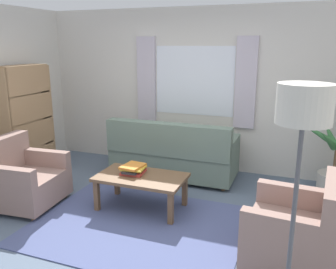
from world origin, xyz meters
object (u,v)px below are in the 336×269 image
armchair_right (299,230)px  potted_plant (335,167)px  coffee_table (141,180)px  bookshelf (29,126)px  couch (173,155)px  book_stack_on_table (133,169)px  standing_lamp (302,133)px  armchair_left (22,179)px

armchair_right → potted_plant: 1.87m
coffee_table → bookshelf: bearing=165.8°
armchair_right → coffee_table: 1.94m
couch → bookshelf: (-2.21, -0.59, 0.41)m
armchair_right → bookshelf: bearing=-100.2°
coffee_table → book_stack_on_table: book_stack_on_table is taller
bookshelf → standing_lamp: standing_lamp is taller
armchair_left → potted_plant: size_ratio=0.75×
book_stack_on_table → potted_plant: bearing=26.8°
book_stack_on_table → armchair_right: bearing=-16.4°
armchair_left → book_stack_on_table: armchair_left is taller
couch → standing_lamp: (1.79, -2.69, 1.15)m
coffee_table → bookshelf: (-2.21, 0.56, 0.39)m
bookshelf → standing_lamp: 4.58m
couch → coffee_table: size_ratio=1.73×
couch → potted_plant: 2.30m
armchair_right → book_stack_on_table: 2.09m
couch → book_stack_on_table: size_ratio=5.86×
coffee_table → bookshelf: bookshelf is taller
coffee_table → standing_lamp: bearing=-40.6°
armchair_right → bookshelf: bookshelf is taller
couch → armchair_left: couch is taller
coffee_table → standing_lamp: 2.62m
armchair_left → coffee_table: (1.48, 0.43, 0.03)m
standing_lamp → book_stack_on_table: bearing=140.5°
armchair_right → coffee_table: (-1.86, 0.54, 0.03)m
coffee_table → bookshelf: size_ratio=0.64×
book_stack_on_table → standing_lamp: 2.70m
potted_plant → standing_lamp: 3.06m
potted_plant → standing_lamp: size_ratio=0.66×
book_stack_on_table → potted_plant: size_ratio=0.27×
armchair_right → coffee_table: armchair_right is taller
coffee_table → potted_plant: 2.63m
armchair_right → potted_plant: (0.43, 1.82, 0.06)m
armchair_right → bookshelf: (-4.07, 1.10, 0.42)m
couch → standing_lamp: 3.43m
couch → armchair_right: bearing=137.8°
armchair_right → book_stack_on_table: size_ratio=2.79×
armchair_right → potted_plant: size_ratio=0.76×
coffee_table → standing_lamp: (1.79, -1.54, 1.13)m
bookshelf → standing_lamp: (4.00, -2.10, 0.74)m
book_stack_on_table → armchair_left: bearing=-160.2°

